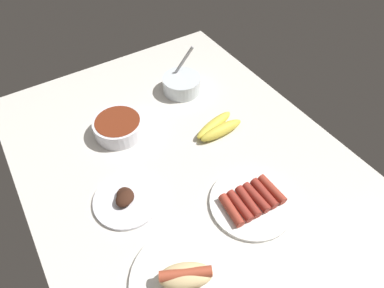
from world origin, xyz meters
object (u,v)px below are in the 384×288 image
object	(u,v)px
plate_sausages	(252,201)
plate_grilled_meat	(127,199)
bowl_coleslaw	(182,84)
bowl_chili	(118,126)
plate_hotdog_assembled	(186,279)
banana_bunch	(218,128)

from	to	relation	value
plate_sausages	plate_grilled_meat	bearing A→B (deg)	56.08
bowl_coleslaw	bowl_chili	world-z (taller)	bowl_coleslaw
bowl_coleslaw	plate_sausages	bearing A→B (deg)	169.96
plate_sausages	plate_hotdog_assembled	xyz separation A→B (cm)	(-8.14, 25.48, 0.45)
plate_grilled_meat	plate_sausages	xyz separation A→B (cm)	(-18.66, -27.76, 0.19)
plate_hotdog_assembled	banana_bunch	bearing A→B (deg)	-43.72
plate_grilled_meat	plate_sausages	world-z (taller)	plate_grilled_meat
plate_sausages	plate_hotdog_assembled	size ratio (longest dim) A/B	0.87
bowl_coleslaw	plate_hotdog_assembled	world-z (taller)	bowl_coleslaw
bowl_chili	plate_hotdog_assembled	world-z (taller)	plate_hotdog_assembled
plate_grilled_meat	plate_hotdog_assembled	world-z (taller)	plate_hotdog_assembled
plate_sausages	bowl_coleslaw	xyz separation A→B (cm)	(50.78, -8.99, 1.94)
plate_grilled_meat	banana_bunch	size ratio (longest dim) A/B	1.12
plate_grilled_meat	bowl_chili	world-z (taller)	bowl_chili
plate_grilled_meat	bowl_chili	bearing A→B (deg)	-19.88
bowl_chili	banana_bunch	distance (cm)	31.45
banana_bunch	plate_sausages	bearing A→B (deg)	163.50
plate_sausages	plate_hotdog_assembled	bearing A→B (deg)	107.72
plate_sausages	bowl_chili	distance (cm)	47.14
plate_grilled_meat	bowl_chili	size ratio (longest dim) A/B	1.17
bowl_coleslaw	plate_hotdog_assembled	size ratio (longest dim) A/B	0.61
bowl_coleslaw	plate_grilled_meat	bearing A→B (deg)	131.16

